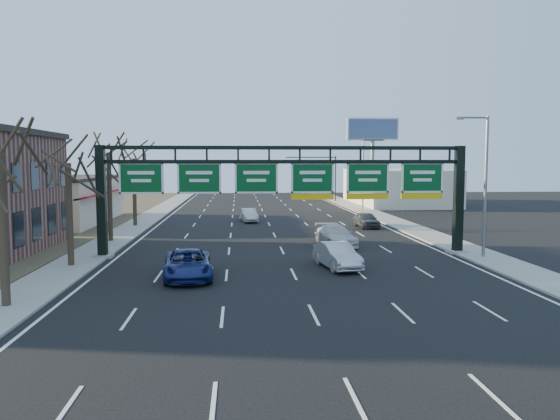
{
  "coord_description": "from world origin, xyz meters",
  "views": [
    {
      "loc": [
        -3.0,
        -27.37,
        6.16
      ],
      "look_at": [
        -0.46,
        5.8,
        3.2
      ],
      "focal_mm": 35.0,
      "sensor_mm": 36.0,
      "label": 1
    }
  ],
  "objects": [
    {
      "name": "cream_strip",
      "position": [
        -21.48,
        29.0,
        2.36
      ],
      "size": [
        10.9,
        18.4,
        4.7
      ],
      "color": "beige",
      "rests_on": "ground"
    },
    {
      "name": "traffic_signal_mast",
      "position": [
        5.69,
        55.0,
        5.5
      ],
      "size": [
        10.16,
        0.54,
        7.0
      ],
      "color": "black",
      "rests_on": "ground"
    },
    {
      "name": "sign_gantry",
      "position": [
        0.16,
        8.0,
        4.63
      ],
      "size": [
        24.6,
        1.2,
        7.2
      ],
      "color": "black",
      "rests_on": "ground"
    },
    {
      "name": "car_silver_distant",
      "position": [
        -1.95,
        28.34,
        0.67
      ],
      "size": [
        1.97,
        4.25,
        1.35
      ],
      "primitive_type": "imported",
      "rotation": [
        0.0,
        0.0,
        0.14
      ],
      "color": "#B1B1B6",
      "rests_on": "ground"
    },
    {
      "name": "lane_markings",
      "position": [
        0.0,
        20.0,
        0.01
      ],
      "size": [
        21.6,
        120.0,
        0.01
      ],
      "primitive_type": "cube",
      "color": "white",
      "rests_on": "ground"
    },
    {
      "name": "tree_gantry",
      "position": [
        -12.8,
        5.0,
        7.11
      ],
      "size": [
        3.6,
        3.6,
        8.48
      ],
      "color": "black",
      "rests_on": "sidewalk_left"
    },
    {
      "name": "sidewalk_right",
      "position": [
        12.8,
        20.0,
        0.06
      ],
      "size": [
        3.0,
        120.0,
        0.12
      ],
      "primitive_type": "cube",
      "color": "gray",
      "rests_on": "ground"
    },
    {
      "name": "streetlight_far",
      "position": [
        12.47,
        40.0,
        5.08
      ],
      "size": [
        2.15,
        0.22,
        9.0
      ],
      "color": "slate",
      "rests_on": "sidewalk_right"
    },
    {
      "name": "car_grey_far",
      "position": [
        8.99,
        22.73,
        0.72
      ],
      "size": [
        1.98,
        4.31,
        1.43
      ],
      "primitive_type": "imported",
      "rotation": [
        0.0,
        0.0,
        0.07
      ],
      "color": "#424447",
      "rests_on": "ground"
    },
    {
      "name": "tree_far",
      "position": [
        -12.8,
        25.0,
        7.48
      ],
      "size": [
        3.6,
        3.6,
        8.86
      ],
      "color": "black",
      "rests_on": "sidewalk_left"
    },
    {
      "name": "building_right_distant",
      "position": [
        20.0,
        50.0,
        2.5
      ],
      "size": [
        12.0,
        20.0,
        5.0
      ],
      "primitive_type": "cube",
      "color": "beige",
      "rests_on": "ground"
    },
    {
      "name": "sidewalk_left",
      "position": [
        -12.8,
        20.0,
        0.06
      ],
      "size": [
        3.0,
        120.0,
        0.12
      ],
      "primitive_type": "cube",
      "color": "gray",
      "rests_on": "ground"
    },
    {
      "name": "ground",
      "position": [
        0.0,
        0.0,
        0.0
      ],
      "size": [
        160.0,
        160.0,
        0.0
      ],
      "primitive_type": "plane",
      "color": "black",
      "rests_on": "ground"
    },
    {
      "name": "car_blue_suv",
      "position": [
        -5.69,
        1.36,
        0.74
      ],
      "size": [
        2.98,
        5.56,
        1.49
      ],
      "primitive_type": "imported",
      "rotation": [
        0.0,
        0.0,
        0.1
      ],
      "color": "navy",
      "rests_on": "ground"
    },
    {
      "name": "billboard_right",
      "position": [
        15.0,
        44.98,
        9.06
      ],
      "size": [
        7.0,
        0.5,
        12.0
      ],
      "color": "slate",
      "rests_on": "ground"
    },
    {
      "name": "car_silver_sedan",
      "position": [
        2.68,
        3.49,
        0.74
      ],
      "size": [
        2.36,
        4.69,
        1.48
      ],
      "primitive_type": "imported",
      "rotation": [
        0.0,
        0.0,
        0.18
      ],
      "color": "#ADADB2",
      "rests_on": "ground"
    },
    {
      "name": "car_white_wagon",
      "position": [
        4.14,
        11.94,
        0.73
      ],
      "size": [
        2.79,
        5.31,
        1.47
      ],
      "primitive_type": "imported",
      "rotation": [
        0.0,
        0.0,
        0.15
      ],
      "color": "silver",
      "rests_on": "ground"
    },
    {
      "name": "streetlight_near",
      "position": [
        12.47,
        6.0,
        5.08
      ],
      "size": [
        2.15,
        0.22,
        9.0
      ],
      "color": "slate",
      "rests_on": "sidewalk_right"
    },
    {
      "name": "tree_mid",
      "position": [
        -12.8,
        15.0,
        7.85
      ],
      "size": [
        3.6,
        3.6,
        9.24
      ],
      "color": "black",
      "rests_on": "sidewalk_left"
    }
  ]
}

